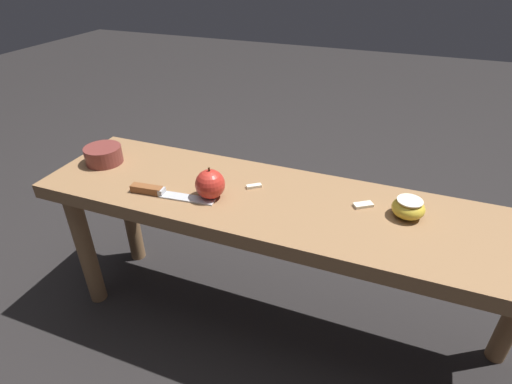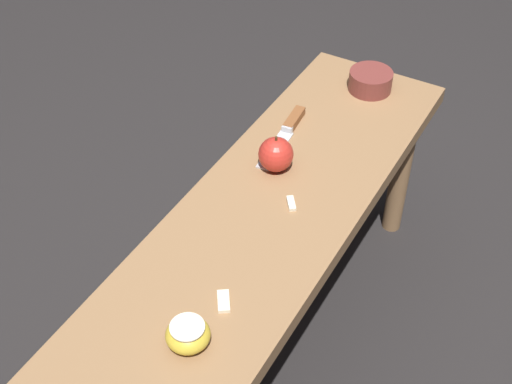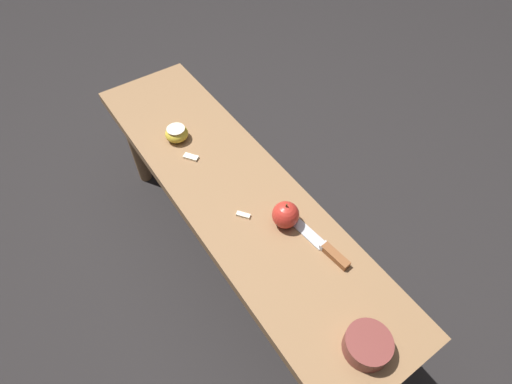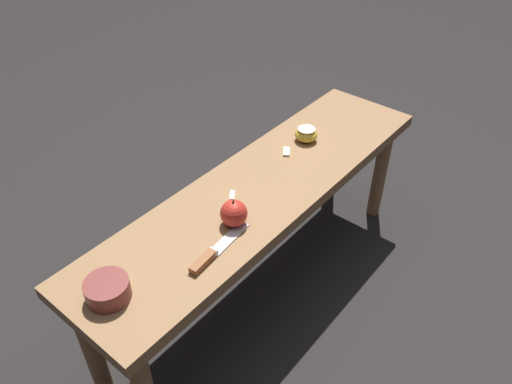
# 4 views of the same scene
# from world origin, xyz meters

# --- Properties ---
(ground_plane) EXTENTS (8.00, 8.00, 0.00)m
(ground_plane) POSITION_xyz_m (0.00, 0.00, 0.00)
(ground_plane) COLOR black
(wooden_bench) EXTENTS (1.36, 0.35, 0.47)m
(wooden_bench) POSITION_xyz_m (0.00, 0.00, 0.40)
(wooden_bench) COLOR olive
(wooden_bench) RESTS_ON ground_plane
(knife) EXTENTS (0.23, 0.05, 0.02)m
(knife) POSITION_xyz_m (-0.33, -0.09, 0.48)
(knife) COLOR #B7BABF
(knife) RESTS_ON wooden_bench
(apple_whole) EXTENTS (0.08, 0.08, 0.09)m
(apple_whole) POSITION_xyz_m (-0.19, -0.05, 0.51)
(apple_whole) COLOR red
(apple_whole) RESTS_ON wooden_bench
(apple_cut) EXTENTS (0.08, 0.08, 0.05)m
(apple_cut) POSITION_xyz_m (0.29, 0.04, 0.49)
(apple_cut) COLOR gold
(apple_cut) RESTS_ON wooden_bench
(apple_slice_near_knife) EXTENTS (0.04, 0.04, 0.01)m
(apple_slice_near_knife) POSITION_xyz_m (-0.11, 0.03, 0.47)
(apple_slice_near_knife) COLOR silver
(apple_slice_near_knife) RESTS_ON wooden_bench
(apple_slice_center) EXTENTS (0.05, 0.05, 0.01)m
(apple_slice_center) POSITION_xyz_m (0.18, 0.05, 0.47)
(apple_slice_center) COLOR silver
(apple_slice_center) RESTS_ON wooden_bench
(bowl) EXTENTS (0.11, 0.11, 0.05)m
(bowl) POSITION_xyz_m (-0.58, 0.01, 0.49)
(bowl) COLOR brown
(bowl) RESTS_ON wooden_bench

